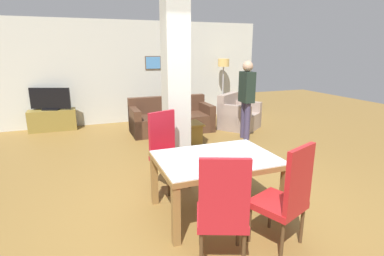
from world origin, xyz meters
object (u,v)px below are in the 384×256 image
coffee_table (186,133)px  tv_screen (50,99)px  armchair (238,117)px  floor_lamp (223,68)px  dining_table (216,168)px  dining_chair_near_left (223,209)px  sofa (171,120)px  standing_person (247,95)px  bottle (183,120)px  dining_chair_near_right (287,195)px  dining_chair_far_left (167,148)px  tv_stand (53,120)px

coffee_table → tv_screen: (-2.73, 2.23, 0.55)m
armchair → floor_lamp: (0.23, 1.34, 1.13)m
dining_table → floor_lamp: size_ratio=0.84×
floor_lamp → dining_chair_near_left: bearing=-116.3°
sofa → standing_person: (1.38, -1.18, 0.71)m
bottle → armchair: bearing=25.4°
floor_lamp → dining_chair_near_right: bearing=-110.4°
sofa → coffee_table: sofa is taller
floor_lamp → dining_chair_far_left: bearing=-125.9°
bottle → tv_screen: (-2.65, 2.27, 0.24)m
tv_screen → floor_lamp: floor_lamp is taller
dining_chair_near_right → dining_chair_far_left: size_ratio=1.00×
dining_table → sofa: 3.86m
dining_chair_near_left → dining_chair_near_right: bearing=23.2°
dining_chair_far_left → tv_stand: bearing=-86.5°
armchair → standing_person: bearing=33.8°
armchair → tv_screen: 4.66m
dining_chair_far_left → coffee_table: 2.03m
dining_chair_near_left → dining_table: bearing=90.0°
dining_chair_near_right → floor_lamp: floor_lamp is taller
dining_table → coffee_table: bearing=78.0°
dining_chair_near_left → armchair: size_ratio=0.91×
sofa → bottle: (-0.08, -1.15, 0.26)m
dining_chair_far_left → floor_lamp: size_ratio=0.65×
dining_table → floor_lamp: 5.49m
armchair → floor_lamp: 1.77m
dining_chair_near_left → standing_person: standing_person is taller
dining_table → floor_lamp: floor_lamp is taller
sofa → tv_stand: size_ratio=1.78×
dining_table → standing_person: (1.95, 2.62, 0.42)m
dining_chair_near_right → armchair: bearing=44.4°
bottle → dining_chair_far_left: bearing=-116.1°
dining_chair_far_left → floor_lamp: (2.82, 3.90, 0.85)m
dining_chair_far_left → bottle: (0.84, 1.73, -0.04)m
dining_chair_near_right → tv_stand: size_ratio=1.01×
dining_table → dining_chair_near_right: dining_chair_near_right is taller
tv_screen → dining_table: bearing=134.8°
dining_chair_near_left → floor_lamp: size_ratio=0.65×
armchair → dining_table: bearing=19.8°
dining_chair_near_right → bottle: bearing=65.6°
tv_stand → sofa: bearing=-22.3°
dining_table → dining_chair_near_left: 0.96m
dining_chair_near_left → tv_screen: size_ratio=1.19×
dining_chair_near_right → dining_chair_near_left: 0.71m
tv_screen → tv_stand: bearing=111.1°
armchair → bottle: bearing=-12.0°
sofa → floor_lamp: size_ratio=1.15×
dining_chair_far_left → armchair: dining_chair_far_left is taller
dining_chair_near_left → tv_stand: dining_chair_near_left is taller
standing_person → dining_chair_near_right: bearing=158.7°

